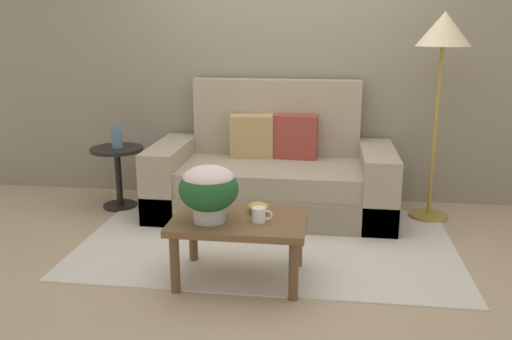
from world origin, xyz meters
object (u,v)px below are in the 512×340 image
object	(u,v)px
couch	(272,176)
snack_bowl	(258,207)
coffee_table	(239,228)
floor_lamp	(443,43)
side_table	(118,166)
coffee_mug	(259,215)
table_vase	(117,138)
potted_plant	(209,188)

from	to	relation	value
couch	snack_bowl	world-z (taller)	couch
coffee_table	floor_lamp	world-z (taller)	floor_lamp
coffee_table	couch	bearing A→B (deg)	87.02
coffee_table	side_table	bearing A→B (deg)	135.74
coffee_mug	floor_lamp	bearing A→B (deg)	47.72
coffee_table	snack_bowl	size ratio (longest dim) A/B	6.17
side_table	coffee_mug	xyz separation A→B (m)	(1.43, -1.32, 0.08)
side_table	snack_bowl	size ratio (longest dim) A/B	4.01
coffee_mug	snack_bowl	world-z (taller)	coffee_mug
coffee_mug	table_vase	bearing A→B (deg)	137.15
floor_lamp	potted_plant	bearing A→B (deg)	-137.97
floor_lamp	potted_plant	xyz separation A→B (m)	(-1.58, -1.42, -0.82)
potted_plant	coffee_mug	world-z (taller)	potted_plant
table_vase	potted_plant	bearing A→B (deg)	-50.31
table_vase	side_table	bearing A→B (deg)	-120.88
potted_plant	snack_bowl	xyz separation A→B (m)	(0.28, 0.19, -0.17)
coffee_mug	table_vase	world-z (taller)	table_vase
floor_lamp	side_table	bearing A→B (deg)	-178.28
side_table	coffee_table	bearing A→B (deg)	-44.26
couch	coffee_mug	size ratio (longest dim) A/B	15.89
floor_lamp	potted_plant	world-z (taller)	floor_lamp
floor_lamp	coffee_mug	world-z (taller)	floor_lamp
couch	snack_bowl	size ratio (longest dim) A/B	15.01
coffee_table	side_table	distance (m)	1.82
coffee_table	floor_lamp	xyz separation A→B (m)	(1.40, 1.35, 1.10)
couch	coffee_table	distance (m)	1.34
table_vase	snack_bowl	bearing A→B (deg)	-39.55
side_table	floor_lamp	distance (m)	2.91
potted_plant	side_table	bearing A→B (deg)	129.99
side_table	snack_bowl	world-z (taller)	side_table
potted_plant	table_vase	size ratio (longest dim) A/B	1.70
floor_lamp	snack_bowl	xyz separation A→B (m)	(-1.30, -1.23, -1.00)
side_table	coffee_mug	distance (m)	1.95
coffee_table	table_vase	distance (m)	1.84
snack_bowl	table_vase	xyz separation A→B (m)	(-1.40, 1.16, 0.18)
side_table	couch	bearing A→B (deg)	2.82
potted_plant	table_vase	world-z (taller)	potted_plant
coffee_table	snack_bowl	bearing A→B (deg)	48.35
side_table	snack_bowl	xyz separation A→B (m)	(1.41, -1.15, 0.07)
couch	coffee_table	bearing A→B (deg)	-92.98
floor_lamp	couch	bearing A→B (deg)	-179.41
snack_bowl	potted_plant	bearing A→B (deg)	-145.40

